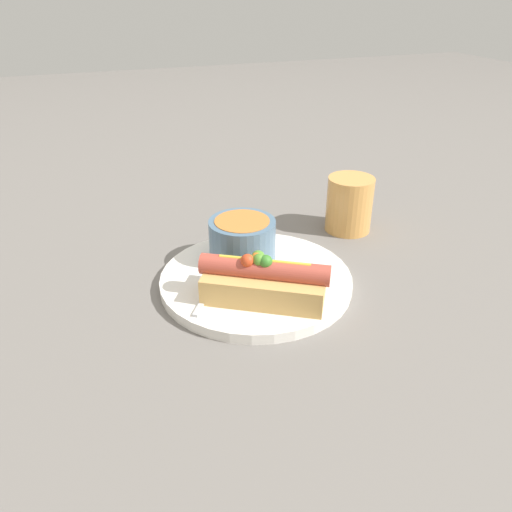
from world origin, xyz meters
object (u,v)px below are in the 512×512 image
Objects in this scene: soup_bowl at (244,237)px; spoon at (223,266)px; hot_dog at (264,281)px; drinking_glass at (349,204)px.

soup_bowl reaches higher than spoon.
soup_bowl is (0.01, 0.12, 0.01)m from hot_dog.
spoon is 0.26m from drinking_glass.
hot_dog is 0.12m from soup_bowl.
soup_bowl is at bearing -165.25° from drinking_glass.
drinking_glass is (0.21, 0.06, -0.00)m from soup_bowl.
hot_dog is 1.80× the size of drinking_glass.
drinking_glass is at bearing 69.19° from hot_dog.
drinking_glass is (0.25, 0.08, 0.03)m from spoon.
hot_dog is 1.71× the size of soup_bowl.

